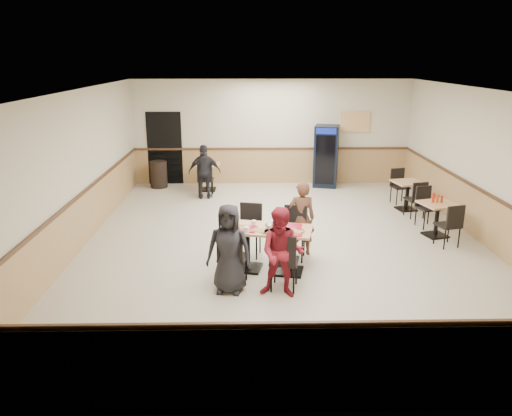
{
  "coord_description": "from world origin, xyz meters",
  "views": [
    {
      "loc": [
        -0.77,
        -9.39,
        3.6
      ],
      "look_at": [
        -0.57,
        -0.5,
        0.89
      ],
      "focal_mm": 35.0,
      "sensor_mm": 36.0,
      "label": 1
    }
  ],
  "objects_px": {
    "main_table": "(268,243)",
    "side_table_far": "(407,191)",
    "trash_bin": "(159,174)",
    "lone_diner": "(205,172)",
    "back_table": "(207,173)",
    "diner_woman_right": "(282,253)",
    "side_table_near": "(437,214)",
    "diner_man_opposite": "(301,218)",
    "diner_woman_left": "(229,249)",
    "pepsi_cooler": "(326,156)"
  },
  "relations": [
    {
      "from": "main_table",
      "to": "side_table_far",
      "type": "distance_m",
      "value": 5.03
    },
    {
      "from": "trash_bin",
      "to": "lone_diner",
      "type": "bearing_deg",
      "value": -40.17
    },
    {
      "from": "lone_diner",
      "to": "back_table",
      "type": "distance_m",
      "value": 0.87
    },
    {
      "from": "diner_woman_right",
      "to": "side_table_near",
      "type": "relative_size",
      "value": 1.75
    },
    {
      "from": "side_table_near",
      "to": "back_table",
      "type": "relative_size",
      "value": 1.1
    },
    {
      "from": "lone_diner",
      "to": "trash_bin",
      "type": "relative_size",
      "value": 1.88
    },
    {
      "from": "diner_man_opposite",
      "to": "lone_diner",
      "type": "xyz_separation_m",
      "value": [
        -2.1,
        3.93,
        0.01
      ]
    },
    {
      "from": "lone_diner",
      "to": "side_table_near",
      "type": "height_order",
      "value": "lone_diner"
    },
    {
      "from": "side_table_far",
      "to": "back_table",
      "type": "height_order",
      "value": "back_table"
    },
    {
      "from": "lone_diner",
      "to": "diner_woman_left",
      "type": "bearing_deg",
      "value": 95.95
    },
    {
      "from": "main_table",
      "to": "back_table",
      "type": "relative_size",
      "value": 2.14
    },
    {
      "from": "side_table_near",
      "to": "pepsi_cooler",
      "type": "bearing_deg",
      "value": 111.37
    },
    {
      "from": "back_table",
      "to": "trash_bin",
      "type": "relative_size",
      "value": 0.98
    },
    {
      "from": "diner_woman_left",
      "to": "lone_diner",
      "type": "relative_size",
      "value": 1.01
    },
    {
      "from": "diner_woman_left",
      "to": "side_table_near",
      "type": "bearing_deg",
      "value": 39.74
    },
    {
      "from": "diner_woman_right",
      "to": "side_table_far",
      "type": "relative_size",
      "value": 1.84
    },
    {
      "from": "diner_woman_right",
      "to": "trash_bin",
      "type": "xyz_separation_m",
      "value": [
        -3.04,
        6.85,
        -0.34
      ]
    },
    {
      "from": "side_table_far",
      "to": "pepsi_cooler",
      "type": "distance_m",
      "value": 2.91
    },
    {
      "from": "diner_man_opposite",
      "to": "trash_bin",
      "type": "height_order",
      "value": "diner_man_opposite"
    },
    {
      "from": "diner_woman_right",
      "to": "diner_man_opposite",
      "type": "relative_size",
      "value": 1.02
    },
    {
      "from": "diner_woman_right",
      "to": "trash_bin",
      "type": "height_order",
      "value": "diner_woman_right"
    },
    {
      "from": "back_table",
      "to": "diner_woman_right",
      "type": "bearing_deg",
      "value": -75.99
    },
    {
      "from": "side_table_near",
      "to": "main_table",
      "type": "bearing_deg",
      "value": -154.7
    },
    {
      "from": "main_table",
      "to": "back_table",
      "type": "distance_m",
      "value": 5.73
    },
    {
      "from": "diner_woman_left",
      "to": "diner_man_opposite",
      "type": "xyz_separation_m",
      "value": [
        1.3,
        1.55,
        -0.02
      ]
    },
    {
      "from": "diner_man_opposite",
      "to": "back_table",
      "type": "height_order",
      "value": "diner_man_opposite"
    },
    {
      "from": "diner_woman_left",
      "to": "trash_bin",
      "type": "height_order",
      "value": "diner_woman_left"
    },
    {
      "from": "lone_diner",
      "to": "side_table_far",
      "type": "bearing_deg",
      "value": 164.77
    },
    {
      "from": "diner_woman_right",
      "to": "main_table",
      "type": "bearing_deg",
      "value": 113.13
    },
    {
      "from": "main_table",
      "to": "side_table_near",
      "type": "distance_m",
      "value": 3.96
    },
    {
      "from": "main_table",
      "to": "diner_man_opposite",
      "type": "height_order",
      "value": "diner_man_opposite"
    },
    {
      "from": "lone_diner",
      "to": "pepsi_cooler",
      "type": "bearing_deg",
      "value": -162.2
    },
    {
      "from": "lone_diner",
      "to": "trash_bin",
      "type": "xyz_separation_m",
      "value": [
        -1.41,
        1.19,
        -0.33
      ]
    },
    {
      "from": "trash_bin",
      "to": "main_table",
      "type": "bearing_deg",
      "value": -64.08
    },
    {
      "from": "diner_woman_left",
      "to": "pepsi_cooler",
      "type": "xyz_separation_m",
      "value": [
        2.57,
        6.71,
        0.15
      ]
    },
    {
      "from": "side_table_near",
      "to": "side_table_far",
      "type": "bearing_deg",
      "value": 91.07
    },
    {
      "from": "diner_woman_right",
      "to": "trash_bin",
      "type": "bearing_deg",
      "value": 126.92
    },
    {
      "from": "side_table_near",
      "to": "lone_diner",
      "type": "bearing_deg",
      "value": 149.1
    },
    {
      "from": "side_table_far",
      "to": "trash_bin",
      "type": "xyz_separation_m",
      "value": [
        -6.41,
        2.34,
        -0.09
      ]
    },
    {
      "from": "side_table_far",
      "to": "trash_bin",
      "type": "height_order",
      "value": "trash_bin"
    },
    {
      "from": "main_table",
      "to": "diner_woman_right",
      "type": "height_order",
      "value": "diner_woman_right"
    },
    {
      "from": "lone_diner",
      "to": "back_table",
      "type": "relative_size",
      "value": 1.91
    },
    {
      "from": "lone_diner",
      "to": "side_table_far",
      "type": "relative_size",
      "value": 1.82
    },
    {
      "from": "diner_man_opposite",
      "to": "back_table",
      "type": "relative_size",
      "value": 1.9
    },
    {
      "from": "diner_woman_left",
      "to": "lone_diner",
      "type": "height_order",
      "value": "diner_woman_left"
    },
    {
      "from": "pepsi_cooler",
      "to": "side_table_near",
      "type": "bearing_deg",
      "value": -55.41
    },
    {
      "from": "diner_woman_left",
      "to": "back_table",
      "type": "relative_size",
      "value": 1.94
    },
    {
      "from": "main_table",
      "to": "diner_man_opposite",
      "type": "xyz_separation_m",
      "value": [
        0.65,
        0.77,
        0.18
      ]
    },
    {
      "from": "back_table",
      "to": "pepsi_cooler",
      "type": "bearing_deg",
      "value": 6.65
    },
    {
      "from": "side_table_near",
      "to": "pepsi_cooler",
      "type": "distance_m",
      "value": 4.58
    }
  ]
}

